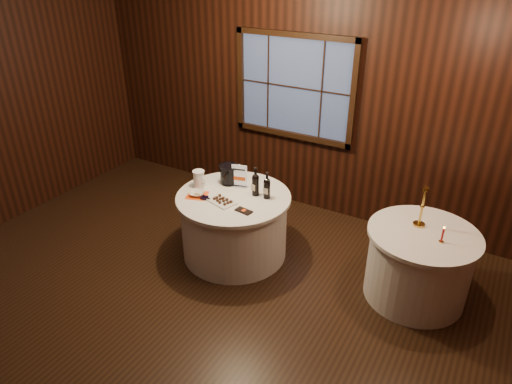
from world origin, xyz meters
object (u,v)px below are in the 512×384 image
Objects in this scene: red_candle at (442,236)px; grape_bunch at (205,198)px; sign_stand at (240,179)px; port_bottle_right at (267,187)px; ice_bucket at (229,174)px; port_bottle_left at (255,183)px; cracker_bowl at (197,194)px; brass_candlestick at (421,212)px; chocolate_box at (244,211)px; glass_pitcher at (199,179)px; chocolate_plate at (222,201)px; side_table at (418,265)px; main_table at (234,225)px.

grape_bunch is at bearing -169.55° from red_candle.
port_bottle_right is at bearing -25.91° from sign_stand.
ice_bucket is at bearing 158.32° from sign_stand.
cracker_bowl is at bearing -135.84° from port_bottle_left.
grape_bunch is 2.24m from brass_candlestick.
chocolate_box is 0.50m from grape_bunch.
port_bottle_right is 1.83m from red_candle.
glass_pitcher is at bearing -154.47° from port_bottle_left.
sign_stand reaches higher than grape_bunch.
cracker_bowl is 0.39× the size of brass_candlestick.
port_bottle_right is at bearing -170.36° from brass_candlestick.
glass_pitcher is (-0.25, -0.25, -0.02)m from ice_bucket.
port_bottle_right is at bearing 42.06° from chocolate_plate.
glass_pitcher reaches higher than chocolate_box.
port_bottle_left is at bearing -174.96° from side_table.
cracker_bowl is at bearing -150.70° from main_table.
chocolate_box is 1.11× the size of cracker_bowl.
grape_bunch is (-0.50, 0.01, 0.01)m from chocolate_box.
chocolate_plate is at bearing -169.61° from red_candle.
ice_bucket is at bearing 143.92° from chocolate_box.
sign_stand is at bearing 104.06° from main_table.
grape_bunch reaches higher than chocolate_plate.
chocolate_plate is at bearing -144.42° from port_bottle_right.
chocolate_plate is (0.03, -0.41, -0.08)m from sign_stand.
port_bottle_right is at bearing 26.32° from glass_pitcher.
red_candle reaches higher than chocolate_box.
chocolate_plate is at bearing -166.40° from side_table.
port_bottle_left is (-1.80, -0.16, 0.53)m from side_table.
port_bottle_left is at bearing -13.01° from ice_bucket.
grape_bunch is (-2.22, -0.53, 0.40)m from side_table.
port_bottle_right is 0.93× the size of chocolate_plate.
chocolate_plate is 1.86× the size of chocolate_box.
red_candle reaches higher than cracker_bowl.
port_bottle_right reaches higher than glass_pitcher.
main_table is 0.67m from glass_pitcher.
port_bottle_right is 0.51m from chocolate_plate.
main_table is 6.49× the size of glass_pitcher.
chocolate_box is 0.92× the size of glass_pitcher.
main_table is 3.81× the size of chocolate_plate.
grape_bunch reaches higher than main_table.
port_bottle_left is 0.42m from ice_bucket.
grape_bunch is at bearing -166.62° from side_table.
ice_bucket is (-0.55, 0.09, -0.01)m from port_bottle_right.
chocolate_box is (0.31, -0.05, -0.01)m from chocolate_plate.
sign_stand is 0.86× the size of chocolate_plate.
port_bottle_left is at bearing 35.14° from main_table.
red_candle is at bearing 9.24° from cracker_bowl.
sign_stand is at bearing 54.35° from cracker_bowl.
port_bottle_left is (0.26, -0.08, 0.05)m from sign_stand.
cracker_bowl is (0.11, -0.19, -0.08)m from glass_pitcher.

